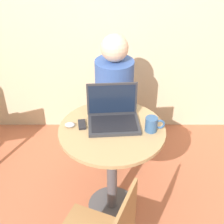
# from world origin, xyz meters

# --- Properties ---
(ground_plane) EXTENTS (12.00, 12.00, 0.00)m
(ground_plane) POSITION_xyz_m (0.00, 0.00, 0.00)
(ground_plane) COLOR #B26042
(back_wall) EXTENTS (7.00, 0.05, 2.60)m
(back_wall) POSITION_xyz_m (0.00, 1.13, 1.30)
(back_wall) COLOR beige
(back_wall) RESTS_ON ground_plane
(round_table) EXTENTS (0.71, 0.71, 0.78)m
(round_table) POSITION_xyz_m (0.00, 0.00, 0.57)
(round_table) COLOR #4C4C51
(round_table) RESTS_ON ground_plane
(laptop) EXTENTS (0.36, 0.26, 0.26)m
(laptop) POSITION_xyz_m (0.01, 0.07, 0.83)
(laptop) COLOR #2D2D33
(laptop) RESTS_ON round_table
(cell_phone) EXTENTS (0.06, 0.11, 0.02)m
(cell_phone) POSITION_xyz_m (-0.20, 0.04, 0.78)
(cell_phone) COLOR black
(cell_phone) RESTS_ON round_table
(computer_mouse) EXTENTS (0.07, 0.05, 0.03)m
(computer_mouse) POSITION_xyz_m (-0.28, 0.02, 0.79)
(computer_mouse) COLOR #B2B2B7
(computer_mouse) RESTS_ON round_table
(coffee_cup) EXTENTS (0.13, 0.08, 0.10)m
(coffee_cup) POSITION_xyz_m (0.26, -0.02, 0.83)
(coffee_cup) COLOR #335684
(coffee_cup) RESTS_ON round_table
(person_seated) EXTENTS (0.32, 0.49, 1.22)m
(person_seated) POSITION_xyz_m (0.02, 0.62, 0.52)
(person_seated) COLOR brown
(person_seated) RESTS_ON ground_plane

